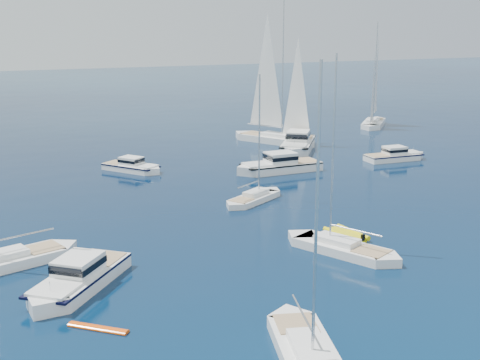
# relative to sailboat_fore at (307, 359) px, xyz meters

# --- Properties ---
(ground) EXTENTS (400.00, 400.00, 0.00)m
(ground) POSITION_rel_sailboat_fore_xyz_m (7.97, -0.27, 0.00)
(ground) COLOR #083051
(ground) RESTS_ON ground
(motor_cruiser_left) EXTENTS (8.37, 9.02, 2.48)m
(motor_cruiser_left) POSITION_rel_sailboat_fore_xyz_m (-8.23, 12.74, 0.00)
(motor_cruiser_left) COLOR white
(motor_cruiser_left) RESTS_ON ground
(motor_cruiser_centre) EXTENTS (10.10, 3.16, 2.65)m
(motor_cruiser_centre) POSITION_rel_sailboat_fore_xyz_m (16.89, 34.89, 0.00)
(motor_cruiser_centre) COLOR silver
(motor_cruiser_centre) RESTS_ON ground
(motor_cruiser_far_r) EXTENTS (8.06, 2.93, 2.08)m
(motor_cruiser_far_r) POSITION_rel_sailboat_fore_xyz_m (31.77, 34.47, 0.00)
(motor_cruiser_far_r) COLOR silver
(motor_cruiser_far_r) RESTS_ON ground
(motor_cruiser_distant) EXTENTS (9.54, 11.20, 2.98)m
(motor_cruiser_distant) POSITION_rel_sailboat_fore_xyz_m (24.65, 44.55, 0.00)
(motor_cruiser_distant) COLOR silver
(motor_cruiser_distant) RESTS_ON ground
(motor_cruiser_horizon) EXTENTS (6.21, 7.40, 1.96)m
(motor_cruiser_horizon) POSITION_rel_sailboat_fore_xyz_m (2.85, 41.49, 0.00)
(motor_cruiser_horizon) COLOR white
(motor_cruiser_horizon) RESTS_ON ground
(sailboat_fore) EXTENTS (5.24, 10.15, 14.45)m
(sailboat_fore) POSITION_rel_sailboat_fore_xyz_m (0.00, 0.00, 0.00)
(sailboat_fore) COLOR white
(sailboat_fore) RESTS_ON ground
(sailboat_mid_r) EXTENTS (6.22, 9.64, 13.94)m
(sailboat_mid_r) POSITION_rel_sailboat_fore_xyz_m (9.41, 11.45, 0.00)
(sailboat_mid_r) COLOR silver
(sailboat_mid_r) RESTS_ON ground
(sailboat_mid_l) EXTENTS (10.45, 5.44, 14.88)m
(sailboat_mid_l) POSITION_rel_sailboat_fore_xyz_m (-11.67, 18.25, 0.00)
(sailboat_mid_l) COLOR silver
(sailboat_mid_l) RESTS_ON ground
(sailboat_centre) EXTENTS (7.78, 5.69, 11.49)m
(sailboat_centre) POSITION_rel_sailboat_fore_xyz_m (9.53, 25.61, 0.00)
(sailboat_centre) COLOR silver
(sailboat_centre) RESTS_ON ground
(sailboat_sails_r) EXTENTS (9.20, 13.15, 19.25)m
(sailboat_sails_r) POSITION_rel_sailboat_fore_xyz_m (24.26, 50.36, 0.00)
(sailboat_sails_r) COLOR white
(sailboat_sails_r) RESTS_ON ground
(sailboat_sails_far) EXTENTS (9.49, 9.99, 16.09)m
(sailboat_sails_far) POSITION_rel_sailboat_fore_xyz_m (44.49, 56.23, 0.00)
(sailboat_sails_far) COLOR silver
(sailboat_sails_far) RESTS_ON ground
(tender_yellow) EXTENTS (2.38, 3.81, 0.95)m
(tender_yellow) POSITION_rel_sailboat_fore_xyz_m (11.49, 14.00, 0.00)
(tender_yellow) COLOR yellow
(tender_yellow) RESTS_ON ground
(kayak_orange) EXTENTS (2.85, 2.66, 0.30)m
(kayak_orange) POSITION_rel_sailboat_fore_xyz_m (-8.26, 7.07, 0.00)
(kayak_orange) COLOR #F24F0B
(kayak_orange) RESTS_ON ground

